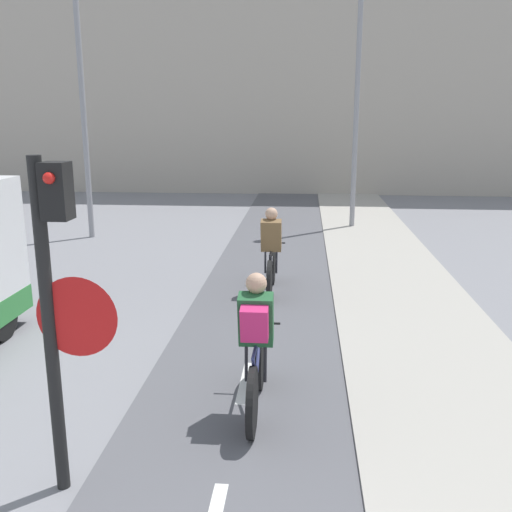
{
  "coord_description": "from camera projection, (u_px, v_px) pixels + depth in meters",
  "views": [
    {
      "loc": [
        0.66,
        -0.73,
        3.13
      ],
      "look_at": [
        0.0,
        7.05,
        1.2
      ],
      "focal_mm": 40.0,
      "sensor_mm": 36.0,
      "label": 1
    }
  ],
  "objects": [
    {
      "name": "cyclist_near",
      "position": [
        256.0,
        349.0,
        6.02
      ],
      "size": [
        0.46,
        1.77,
        1.56
      ],
      "color": "black",
      "rests_on": "ground_plane"
    },
    {
      "name": "cyclist_far",
      "position": [
        271.0,
        256.0,
        10.2
      ],
      "size": [
        0.46,
        1.76,
        1.56
      ],
      "color": "black",
      "rests_on": "ground_plane"
    },
    {
      "name": "street_lamp_sidewalk",
      "position": [
        358.0,
        72.0,
        15.34
      ],
      "size": [
        0.36,
        0.36,
        7.02
      ],
      "color": "gray",
      "rests_on": "ground_plane"
    },
    {
      "name": "building_row_background",
      "position": [
        291.0,
        67.0,
        24.45
      ],
      "size": [
        60.0,
        5.2,
        10.24
      ],
      "color": "#B2A899",
      "rests_on": "ground_plane"
    },
    {
      "name": "traffic_light_pole",
      "position": [
        57.0,
        292.0,
        4.51
      ],
      "size": [
        0.67,
        0.25,
        2.84
      ],
      "color": "black",
      "rests_on": "ground_plane"
    },
    {
      "name": "street_lamp_far",
      "position": [
        80.0,
        59.0,
        14.02
      ],
      "size": [
        0.36,
        0.36,
        7.4
      ],
      "color": "gray",
      "rests_on": "ground_plane"
    }
  ]
}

